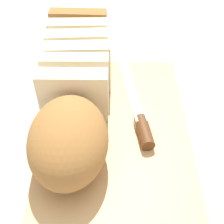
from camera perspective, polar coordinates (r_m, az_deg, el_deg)
The scene contains 6 objects.
ground_plane at distance 0.58m, azimuth -0.00°, elevation -3.38°, with size 3.00×3.00×0.00m, color beige.
cutting_board at distance 0.58m, azimuth -0.00°, elevation -2.78°, with size 0.37×0.25×0.02m, color tan.
bread_loaf at distance 0.56m, azimuth -7.11°, elevation 2.93°, with size 0.40×0.13×0.10m.
bread_knife at distance 0.57m, azimuth 4.41°, elevation -1.07°, with size 0.27×0.06×0.02m.
crumb_near_knife at distance 0.56m, azimuth -6.76°, elevation -3.88°, with size 0.00×0.00×0.00m, color #996633.
crumb_near_loaf at distance 0.60m, azimuth -3.70°, elevation 1.41°, with size 0.01×0.01×0.01m, color #996633.
Camera 1 is at (-0.39, -0.00, 0.43)m, focal length 52.96 mm.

